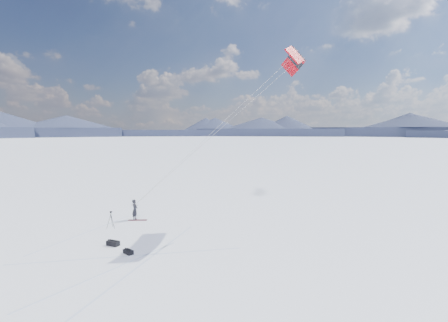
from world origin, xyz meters
The scene contains 9 objects.
ground centered at (0.00, 0.00, 0.00)m, with size 1800.00×1800.00×0.00m, color white.
horizon_hills centered at (0.00, 0.00, 4.66)m, with size 704.00×704.00×10.54m.
snow_tracks centered at (-1.98, 0.09, 0.00)m, with size 13.93×9.84×0.01m.
snowkiter centered at (-0.48, 4.44, 0.00)m, with size 0.60×0.39×1.64m, color black.
snowboard centered at (-0.21, 4.42, 0.02)m, with size 1.47×0.27×0.04m, color maroon.
tripod centered at (-0.63, 2.02, 0.80)m, with size 0.52×0.59×1.25m.
gear_bag_a centered at (2.17, -0.67, 0.16)m, with size 0.80×0.39×0.36m.
gear_bag_b centered at (3.96, -1.31, 0.13)m, with size 0.72×0.48×0.30m.
power_kite centered at (11.12, 8.16, 12.13)m, with size 12.92×6.26×11.77m.
Camera 1 is at (16.78, -15.38, 7.22)m, focal length 26.00 mm.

